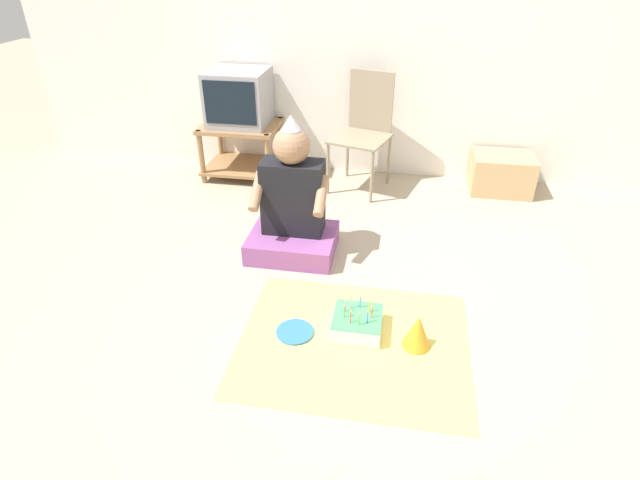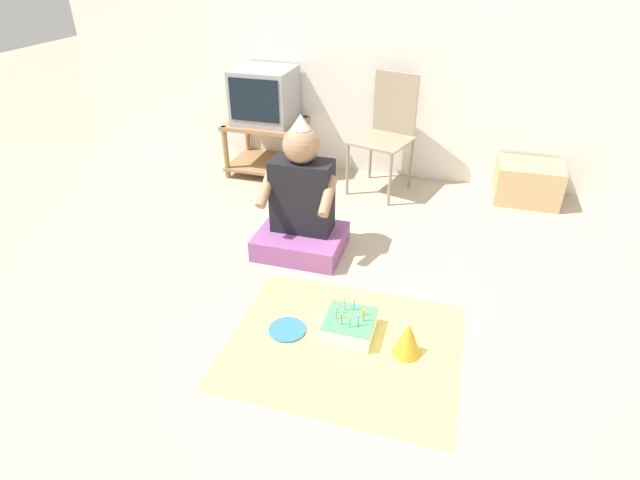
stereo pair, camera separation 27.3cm
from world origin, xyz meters
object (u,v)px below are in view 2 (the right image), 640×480
object	(u,v)px
tv	(265,95)
paper_plate	(287,329)
person_seated	(301,207)
birthday_cake	(349,325)
cardboard_box_stack	(528,182)
party_hat_blue	(408,338)
folding_chair	(387,127)

from	to	relation	value
tv	paper_plate	world-z (taller)	tv
tv	person_seated	xyz separation A→B (m)	(0.69, -1.16, -0.36)
birthday_cake	tv	bearing A→B (deg)	122.37
paper_plate	cardboard_box_stack	bearing A→B (deg)	57.41
birthday_cake	party_hat_blue	size ratio (longest dim) A/B	1.41
cardboard_box_stack	birthday_cake	bearing A→B (deg)	-116.54
birthday_cake	paper_plate	world-z (taller)	birthday_cake
cardboard_box_stack	birthday_cake	size ratio (longest dim) A/B	1.86
folding_chair	paper_plate	xyz separation A→B (m)	(-0.16, -1.92, -0.50)
paper_plate	party_hat_blue	bearing A→B (deg)	1.67
cardboard_box_stack	person_seated	size ratio (longest dim) A/B	0.53
tv	party_hat_blue	world-z (taller)	tv
tv	paper_plate	size ratio (longest dim) A/B	2.39
person_seated	party_hat_blue	bearing A→B (deg)	-44.21
folding_chair	tv	bearing A→B (deg)	177.85
tv	folding_chair	bearing A→B (deg)	-2.15
folding_chair	party_hat_blue	size ratio (longest dim) A/B	5.04
tv	paper_plate	bearing A→B (deg)	-65.86
cardboard_box_stack	paper_plate	world-z (taller)	cardboard_box_stack
folding_chair	party_hat_blue	xyz separation A→B (m)	(0.46, -1.90, -0.41)
folding_chair	cardboard_box_stack	world-z (taller)	folding_chair
party_hat_blue	paper_plate	bearing A→B (deg)	-178.33
person_seated	paper_plate	size ratio (longest dim) A/B	4.57
person_seated	birthday_cake	size ratio (longest dim) A/B	3.54
cardboard_box_stack	party_hat_blue	bearing A→B (deg)	-108.22
person_seated	party_hat_blue	xyz separation A→B (m)	(0.80, -0.78, -0.21)
tv	folding_chair	size ratio (longest dim) A/B	0.52
cardboard_box_stack	paper_plate	bearing A→B (deg)	-122.59
cardboard_box_stack	party_hat_blue	size ratio (longest dim) A/B	2.63
person_seated	birthday_cake	bearing A→B (deg)	-55.55
tv	folding_chair	distance (m)	1.05
party_hat_blue	paper_plate	xyz separation A→B (m)	(-0.62, -0.02, -0.09)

